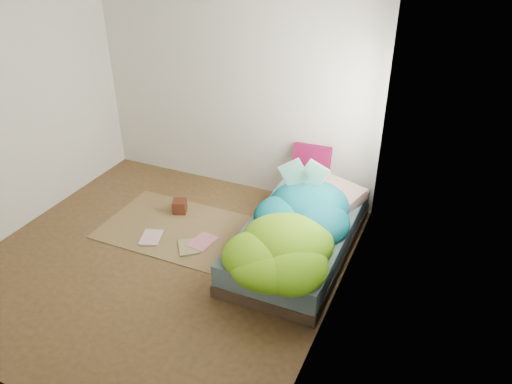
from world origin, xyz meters
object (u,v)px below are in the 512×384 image
Objects in this scene: pillow_magenta at (311,163)px; floor_book_b at (194,239)px; floor_book_a at (142,237)px; bed at (299,237)px; open_book at (304,166)px; wooden_box at (180,206)px.

floor_book_b is at bearing -129.33° from pillow_magenta.
floor_book_a is at bearing -151.77° from floor_book_b.
floor_book_b is at bearing -164.69° from bed.
open_book reaches higher than floor_book_a.
wooden_box is at bearing 61.89° from floor_book_a.
open_book is at bearing 8.42° from wooden_box.
pillow_magenta is 2.79× the size of wooden_box.
open_book is 1.41m from floor_book_b.
bed is 6.96× the size of floor_book_a.
wooden_box is 0.50× the size of floor_book_b.
bed reaches higher than wooden_box.
wooden_box is (-1.41, -0.21, -0.72)m from open_book.
floor_book_b is at bearing -44.54° from wooden_box.
floor_book_a is at bearing -99.51° from wooden_box.
open_book reaches higher than wooden_box.
floor_book_a is 0.57m from floor_book_b.
floor_book_a is (-1.42, -1.41, -0.53)m from pillow_magenta.
wooden_box is (-1.51, 0.13, -0.08)m from bed.
pillow_magenta is 1.60m from wooden_box.
pillow_magenta is at bearing 84.47° from open_book.
open_book is at bearing 105.96° from bed.
bed reaches higher than floor_book_a.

